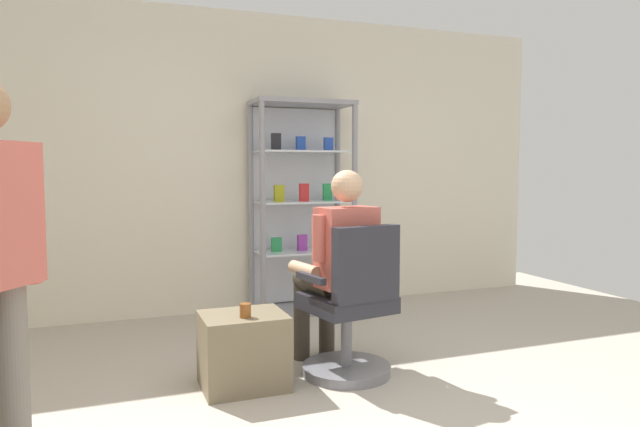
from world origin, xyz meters
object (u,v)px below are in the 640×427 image
display_cabinet_main (300,206)px  office_chair (351,315)px  seated_shopkeeper (337,260)px  storage_crate (243,351)px  tea_glass (245,310)px

display_cabinet_main → office_chair: size_ratio=1.98×
display_cabinet_main → office_chair: bearing=-98.5°
seated_shopkeeper → storage_crate: 0.81m
display_cabinet_main → tea_glass: display_cabinet_main is taller
office_chair → storage_crate: size_ratio=1.96×
storage_crate → tea_glass: (-0.01, -0.08, 0.26)m
office_chair → tea_glass: (-0.67, -0.00, 0.09)m
office_chair → seated_shopkeeper: size_ratio=0.74×
display_cabinet_main → tea_glass: 2.04m
office_chair → display_cabinet_main: bearing=81.5°
storage_crate → tea_glass: bearing=-93.6°
office_chair → seated_shopkeeper: bearing=100.1°
office_chair → storage_crate: (-0.67, 0.08, -0.17)m
tea_glass → display_cabinet_main: bearing=62.0°
tea_glass → seated_shopkeeper: bearing=14.4°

